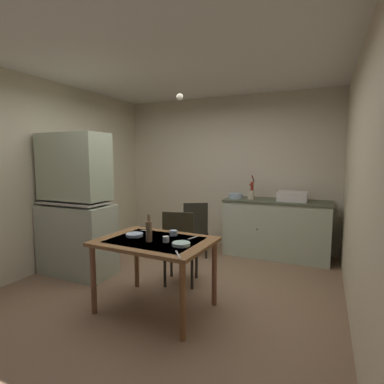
{
  "coord_description": "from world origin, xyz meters",
  "views": [
    {
      "loc": [
        1.66,
        -3.04,
        1.58
      ],
      "look_at": [
        0.23,
        0.17,
        1.19
      ],
      "focal_mm": 27.92,
      "sensor_mm": 36.0,
      "label": 1
    }
  ],
  "objects_px": {
    "hutch_cabinet": "(76,209)",
    "sink_basin": "(292,196)",
    "hand_pump": "(252,188)",
    "chair_far_side": "(180,247)",
    "teacup_cream": "(166,239)",
    "mixing_bowl_counter": "(236,196)",
    "serving_bowl_wide": "(134,235)",
    "chair_by_counter": "(195,229)",
    "glass_bottle": "(149,231)",
    "dining_table": "(155,248)"
  },
  "relations": [
    {
      "from": "dining_table",
      "to": "hutch_cabinet",
      "type": "bearing_deg",
      "value": 164.44
    },
    {
      "from": "dining_table",
      "to": "teacup_cream",
      "type": "distance_m",
      "value": 0.19
    },
    {
      "from": "hutch_cabinet",
      "to": "sink_basin",
      "type": "height_order",
      "value": "hutch_cabinet"
    },
    {
      "from": "serving_bowl_wide",
      "to": "glass_bottle",
      "type": "xyz_separation_m",
      "value": [
        0.26,
        -0.11,
        0.1
      ]
    },
    {
      "from": "chair_by_counter",
      "to": "teacup_cream",
      "type": "relative_size",
      "value": 14.05
    },
    {
      "from": "chair_by_counter",
      "to": "sink_basin",
      "type": "bearing_deg",
      "value": 22.12
    },
    {
      "from": "hutch_cabinet",
      "to": "sink_basin",
      "type": "distance_m",
      "value": 3.21
    },
    {
      "from": "mixing_bowl_counter",
      "to": "chair_far_side",
      "type": "height_order",
      "value": "mixing_bowl_counter"
    },
    {
      "from": "mixing_bowl_counter",
      "to": "chair_by_counter",
      "type": "height_order",
      "value": "mixing_bowl_counter"
    },
    {
      "from": "chair_far_side",
      "to": "glass_bottle",
      "type": "relative_size",
      "value": 3.44
    },
    {
      "from": "sink_basin",
      "to": "dining_table",
      "type": "distance_m",
      "value": 2.56
    },
    {
      "from": "sink_basin",
      "to": "glass_bottle",
      "type": "xyz_separation_m",
      "value": [
        -1.15,
        -2.36,
        -0.14
      ]
    },
    {
      "from": "dining_table",
      "to": "hand_pump",
      "type": "bearing_deg",
      "value": 78.46
    },
    {
      "from": "chair_by_counter",
      "to": "glass_bottle",
      "type": "bearing_deg",
      "value": -81.43
    },
    {
      "from": "dining_table",
      "to": "glass_bottle",
      "type": "bearing_deg",
      "value": -105.36
    },
    {
      "from": "hand_pump",
      "to": "mixing_bowl_counter",
      "type": "bearing_deg",
      "value": -159.1
    },
    {
      "from": "dining_table",
      "to": "glass_bottle",
      "type": "relative_size",
      "value": 4.32
    },
    {
      "from": "mixing_bowl_counter",
      "to": "hutch_cabinet",
      "type": "bearing_deg",
      "value": -133.41
    },
    {
      "from": "hutch_cabinet",
      "to": "chair_far_side",
      "type": "distance_m",
      "value": 1.53
    },
    {
      "from": "hutch_cabinet",
      "to": "teacup_cream",
      "type": "distance_m",
      "value": 1.7
    },
    {
      "from": "serving_bowl_wide",
      "to": "glass_bottle",
      "type": "distance_m",
      "value": 0.3
    },
    {
      "from": "dining_table",
      "to": "serving_bowl_wide",
      "type": "distance_m",
      "value": 0.3
    },
    {
      "from": "chair_far_side",
      "to": "chair_by_counter",
      "type": "height_order",
      "value": "chair_far_side"
    },
    {
      "from": "hand_pump",
      "to": "chair_far_side",
      "type": "distance_m",
      "value": 1.85
    },
    {
      "from": "serving_bowl_wide",
      "to": "glass_bottle",
      "type": "bearing_deg",
      "value": -23.57
    },
    {
      "from": "teacup_cream",
      "to": "glass_bottle",
      "type": "distance_m",
      "value": 0.19
    },
    {
      "from": "teacup_cream",
      "to": "hand_pump",
      "type": "bearing_deg",
      "value": 82.01
    },
    {
      "from": "teacup_cream",
      "to": "glass_bottle",
      "type": "xyz_separation_m",
      "value": [
        -0.17,
        -0.05,
        0.08
      ]
    },
    {
      "from": "chair_by_counter",
      "to": "serving_bowl_wide",
      "type": "xyz_separation_m",
      "value": [
        0.01,
        -1.67,
        0.3
      ]
    },
    {
      "from": "glass_bottle",
      "to": "teacup_cream",
      "type": "bearing_deg",
      "value": 17.03
    },
    {
      "from": "mixing_bowl_counter",
      "to": "teacup_cream",
      "type": "height_order",
      "value": "mixing_bowl_counter"
    },
    {
      "from": "chair_far_side",
      "to": "dining_table",
      "type": "bearing_deg",
      "value": -86.98
    },
    {
      "from": "chair_far_side",
      "to": "chair_by_counter",
      "type": "xyz_separation_m",
      "value": [
        -0.26,
        1.06,
        -0.03
      ]
    },
    {
      "from": "mixing_bowl_counter",
      "to": "serving_bowl_wide",
      "type": "bearing_deg",
      "value": -102.89
    },
    {
      "from": "hand_pump",
      "to": "glass_bottle",
      "type": "xyz_separation_m",
      "value": [
        -0.5,
        -2.4,
        -0.23
      ]
    },
    {
      "from": "hand_pump",
      "to": "chair_by_counter",
      "type": "xyz_separation_m",
      "value": [
        -0.77,
        -0.62,
        -0.62
      ]
    },
    {
      "from": "chair_far_side",
      "to": "teacup_cream",
      "type": "bearing_deg",
      "value": -75.14
    },
    {
      "from": "chair_by_counter",
      "to": "dining_table",
      "type": "bearing_deg",
      "value": -80.33
    },
    {
      "from": "glass_bottle",
      "to": "serving_bowl_wide",
      "type": "bearing_deg",
      "value": 156.43
    },
    {
      "from": "dining_table",
      "to": "serving_bowl_wide",
      "type": "height_order",
      "value": "serving_bowl_wide"
    },
    {
      "from": "hutch_cabinet",
      "to": "dining_table",
      "type": "distance_m",
      "value": 1.57
    },
    {
      "from": "teacup_cream",
      "to": "hutch_cabinet",
      "type": "bearing_deg",
      "value": 164.84
    },
    {
      "from": "dining_table",
      "to": "chair_far_side",
      "type": "bearing_deg",
      "value": 93.02
    },
    {
      "from": "dining_table",
      "to": "chair_by_counter",
      "type": "height_order",
      "value": "chair_by_counter"
    },
    {
      "from": "chair_far_side",
      "to": "teacup_cream",
      "type": "distance_m",
      "value": 0.75
    },
    {
      "from": "hutch_cabinet",
      "to": "glass_bottle",
      "type": "bearing_deg",
      "value": -18.59
    },
    {
      "from": "hand_pump",
      "to": "glass_bottle",
      "type": "bearing_deg",
      "value": -101.67
    },
    {
      "from": "hand_pump",
      "to": "chair_far_side",
      "type": "height_order",
      "value": "hand_pump"
    },
    {
      "from": "hutch_cabinet",
      "to": "mixing_bowl_counter",
      "type": "bearing_deg",
      "value": 46.59
    },
    {
      "from": "chair_far_side",
      "to": "teacup_cream",
      "type": "relative_size",
      "value": 14.84
    }
  ]
}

